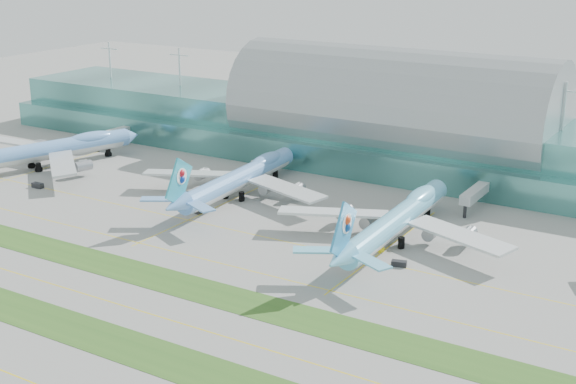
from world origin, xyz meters
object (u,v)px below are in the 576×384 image
Objects in this scene: airliner_b at (240,177)px; airliner_c at (398,218)px; airliner_a at (46,149)px; terminal at (393,127)px.

airliner_b is 61.22m from airliner_c.
airliner_c is at bearing 18.09° from airliner_a.
airliner_c is at bearing -64.45° from terminal.
terminal is at bearing 52.45° from airliner_a.
terminal is 4.35× the size of airliner_a.
terminal reaches higher than airliner_a.
airliner_c is (140.07, -1.68, -0.19)m from airliner_a.
airliner_c reaches higher than airliner_b.
airliner_a is at bearing -177.03° from airliner_b.
airliner_a is at bearing -146.32° from terminal.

